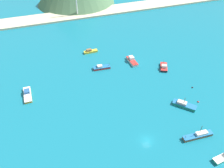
# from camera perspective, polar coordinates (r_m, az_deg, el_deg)

# --- Properties ---
(ground) EXTENTS (260.00, 280.00, 0.50)m
(ground) POSITION_cam_1_polar(r_m,az_deg,el_deg) (105.33, 1.09, -1.33)
(ground) COLOR #146B7F
(fishing_boat_0) EXTENTS (6.33, 8.21, 2.37)m
(fishing_boat_0) POSITION_cam_1_polar(r_m,az_deg,el_deg) (120.47, 12.30, 4.01)
(fishing_boat_0) COLOR #232328
(fishing_boat_0) RESTS_ON ground
(fishing_boat_1) EXTENTS (8.54, 9.04, 4.32)m
(fishing_boat_1) POSITION_cam_1_polar(r_m,az_deg,el_deg) (100.81, 16.87, -4.76)
(fishing_boat_1) COLOR #198466
(fishing_boat_1) RESTS_ON ground
(fishing_boat_2) EXTENTS (3.09, 9.27, 5.07)m
(fishing_boat_2) POSITION_cam_1_polar(r_m,az_deg,el_deg) (122.69, 4.80, 5.62)
(fishing_boat_2) COLOR silver
(fishing_boat_2) RESTS_ON ground
(fishing_boat_4) EXTENTS (8.58, 3.44, 2.26)m
(fishing_boat_4) POSITION_cam_1_polar(r_m,az_deg,el_deg) (117.63, -2.54, 4.01)
(fishing_boat_4) COLOR red
(fishing_boat_4) RESTS_ON ground
(fishing_boat_6) EXTENTS (7.50, 2.39, 2.12)m
(fishing_boat_6) POSITION_cam_1_polar(r_m,az_deg,el_deg) (131.05, -5.21, 7.82)
(fishing_boat_6) COLOR gold
(fishing_boat_6) RESTS_ON ground
(fishing_boat_7) EXTENTS (3.05, 10.26, 2.02)m
(fishing_boat_7) POSITION_cam_1_polar(r_m,az_deg,el_deg) (107.62, -19.59, -2.34)
(fishing_boat_7) COLOR orange
(fishing_boat_7) RESTS_ON ground
(fishing_boat_8) EXTENTS (11.32, 2.88, 5.70)m
(fishing_boat_8) POSITION_cam_1_polar(r_m,az_deg,el_deg) (90.89, 19.95, -11.50)
(fishing_boat_8) COLOR brown
(fishing_boat_8) RESTS_ON ground
(buoy_0) EXTENTS (0.78, 0.78, 0.78)m
(buoy_0) POSITION_cam_1_polar(r_m,az_deg,el_deg) (104.97, 19.93, -4.02)
(buoy_0) COLOR red
(buoy_0) RESTS_ON ground
(buoy_1) EXTENTS (0.74, 0.74, 0.74)m
(buoy_1) POSITION_cam_1_polar(r_m,az_deg,el_deg) (111.71, 18.68, -0.79)
(buoy_1) COLOR #232328
(buoy_1) RESTS_ON ground
(beach_strip) EXTENTS (247.00, 16.85, 1.20)m
(beach_strip) POSITION_cam_1_polar(r_m,az_deg,el_deg) (178.45, -9.19, 16.01)
(beach_strip) COLOR #C6B793
(beach_strip) RESTS_ON ground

